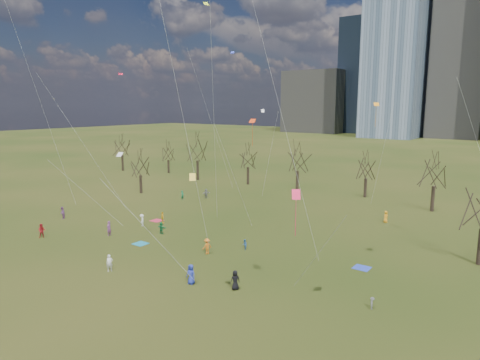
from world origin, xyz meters
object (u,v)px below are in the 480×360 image
Objects in this scene: person_0 at (191,274)px; person_2 at (42,231)px; blanket_navy at (362,268)px; person_4 at (162,218)px; blanket_crimson at (157,221)px; person_1 at (110,263)px; blanket_teal at (141,244)px.

person_0 is 1.04× the size of person_2.
person_4 reaches higher than blanket_navy.
person_2 reaches higher than person_4.
blanket_crimson is 0.95× the size of person_1.
person_2 is 15.20m from person_4.
blanket_navy is at bearing -0.61° from blanket_crimson.
person_4 reaches higher than blanket_crimson.
blanket_navy is 0.95× the size of person_1.
person_2 reaches higher than person_1.
person_1 reaches higher than person_4.
blanket_crimson is 14.93m from person_2.
person_0 is at bearing -35.46° from blanket_crimson.
person_2 is at bearing -154.53° from blanket_teal.
person_4 is at bearing 8.48° from person_2.
blanket_crimson is 22.94m from person_0.
person_0 is (12.63, -5.02, 0.92)m from blanket_teal.
blanket_teal is at bearing 171.02° from person_4.
person_0 reaches higher than blanket_teal.
person_4 is at bearing 119.44° from blanket_teal.
person_0 reaches higher than blanket_navy.
person_2 is (-24.26, -0.52, -0.04)m from person_0.
blanket_teal is 25.22m from blanket_navy.
blanket_navy and blanket_crimson have the same top height.
blanket_teal is 12.92m from person_2.
person_0 is at bearing -42.04° from person_1.
person_4 is at bearing -15.32° from blanket_crimson.
person_0 is at bearing -165.44° from person_4.
person_1 is (-19.87, -15.41, 0.83)m from blanket_navy.
person_2 is (-5.59, -13.82, 0.88)m from blanket_crimson.
blanket_teal is 0.89× the size of person_2.
person_0 is 8.91m from person_1.
blanket_teal is 10.25m from blanket_crimson.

